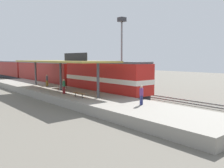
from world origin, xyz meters
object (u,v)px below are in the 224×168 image
object	(u,v)px
person_walking	(47,80)
platform_bench	(79,93)
freight_car	(100,77)
person_waiting	(141,94)
locomotive	(104,78)
light_mast	(122,38)
passenger_carriage_front	(45,73)
person_boarding	(64,86)
passenger_carriage_rear	(10,69)

from	to	relation	value
person_walking	platform_bench	bearing A→B (deg)	-99.90
freight_car	person_waiting	bearing A→B (deg)	-116.47
person_walking	locomotive	bearing A→B (deg)	-66.22
light_mast	person_walking	size ratio (longest dim) A/B	6.84
platform_bench	locomotive	size ratio (longest dim) A/B	0.12
passenger_carriage_front	person_boarding	xyz separation A→B (m)	(-5.83, -17.83, -0.46)
platform_bench	passenger_carriage_front	distance (m)	22.15
person_waiting	locomotive	bearing A→B (deg)	68.82
passenger_carriage_rear	light_mast	size ratio (longest dim) A/B	1.71
light_mast	person_boarding	world-z (taller)	light_mast
person_boarding	person_walking	bearing A→B (deg)	77.32
freight_car	person_walking	distance (m)	8.69
platform_bench	locomotive	bearing A→B (deg)	28.81
person_walking	person_boarding	size ratio (longest dim) A/B	1.00
light_mast	person_waiting	size ratio (longest dim) A/B	6.84
light_mast	person_walking	world-z (taller)	light_mast
person_waiting	person_boarding	world-z (taller)	same
locomotive	freight_car	world-z (taller)	locomotive
freight_car	light_mast	xyz separation A→B (m)	(3.20, -1.77, 6.43)
person_waiting	person_walking	world-z (taller)	same
person_waiting	passenger_carriage_front	bearing A→B (deg)	81.99
freight_car	person_walking	xyz separation A→B (m)	(-8.49, 1.86, -0.12)
light_mast	freight_car	bearing A→B (deg)	151.03
locomotive	passenger_carriage_rear	world-z (taller)	locomotive
passenger_carriage_rear	person_waiting	world-z (taller)	passenger_carriage_rear
light_mast	person_walking	distance (m)	13.88
platform_bench	passenger_carriage_rear	bearing A→B (deg)	81.89
passenger_carriage_front	freight_car	distance (m)	11.96
light_mast	person_waiting	xyz separation A→B (m)	(-11.78, -15.46, -6.54)
person_walking	person_boarding	distance (m)	8.86
person_boarding	passenger_carriage_front	bearing A→B (deg)	71.89
platform_bench	freight_car	bearing A→B (deg)	44.07
person_walking	person_boarding	bearing A→B (deg)	-102.68
locomotive	passenger_carriage_rear	distance (m)	38.80
person_waiting	person_boarding	distance (m)	10.60
passenger_carriage_rear	freight_car	size ratio (longest dim) A/B	1.67
platform_bench	light_mast	size ratio (longest dim) A/B	0.15
passenger_carriage_front	person_boarding	bearing A→B (deg)	-108.11
platform_bench	light_mast	distance (m)	17.67
locomotive	person_walking	distance (m)	9.65
passenger_carriage_front	freight_car	world-z (taller)	passenger_carriage_front
locomotive	passenger_carriage_front	world-z (taller)	locomotive
person_boarding	platform_bench	bearing A→B (deg)	-92.77
passenger_carriage_rear	locomotive	bearing A→B (deg)	-90.00
light_mast	passenger_carriage_front	bearing A→B (deg)	121.33
freight_car	person_waiting	xyz separation A→B (m)	(-8.58, -17.23, -0.12)
light_mast	person_boarding	distance (m)	15.93
locomotive	light_mast	world-z (taller)	light_mast
person_boarding	freight_car	bearing A→B (deg)	33.06
passenger_carriage_rear	light_mast	world-z (taller)	light_mast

